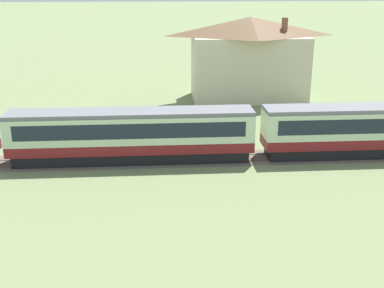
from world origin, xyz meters
name	(u,v)px	position (x,y,z in m)	size (l,w,h in m)	color
ground_plane	(357,151)	(0.00, 0.00, 0.00)	(600.00, 600.00, 0.00)	#707F51
passenger_train	(135,133)	(-18.37, -0.92, 2.27)	(98.80, 2.86, 4.09)	maroon
railway_track	(184,159)	(-14.56, -0.92, 0.01)	(139.62, 3.60, 0.04)	#665B51
station_house_brown_roof	(249,58)	(-5.74, 19.35, 4.93)	(14.19, 7.71, 9.59)	beige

